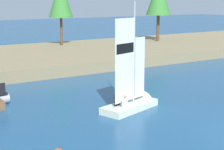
# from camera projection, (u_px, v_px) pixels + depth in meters

# --- Properties ---
(shore_bank) EXTENTS (80.00, 15.73, 0.96)m
(shore_bank) POSITION_uv_depth(u_px,v_px,m) (46.00, 57.00, 36.98)
(shore_bank) COLOR #897A56
(shore_bank) RESTS_ON ground
(sailboat) EXTENTS (4.29, 2.44, 6.44)m
(sailboat) POSITION_uv_depth(u_px,v_px,m) (137.00, 99.00, 21.44)
(sailboat) COLOR silver
(sailboat) RESTS_ON ground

